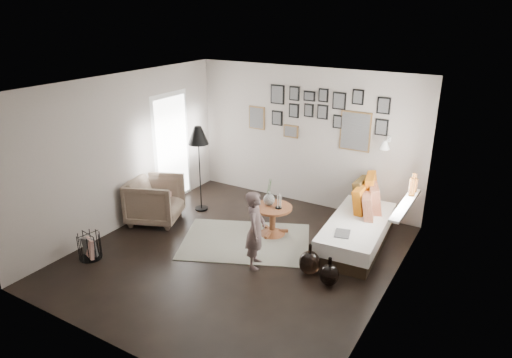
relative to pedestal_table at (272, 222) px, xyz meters
The scene contains 23 objects.
ground 0.92m from the pedestal_table, 99.32° to the right, with size 4.80×4.80×0.00m, color black.
wall_back 1.86m from the pedestal_table, 95.43° to the left, with size 4.50×4.50×0.00m, color gray.
wall_front 3.45m from the pedestal_table, 92.52° to the right, with size 4.50×4.50×0.00m, color gray.
wall_left 2.77m from the pedestal_table, 159.81° to the right, with size 4.80×4.80×0.00m, color gray.
wall_right 2.52m from the pedestal_table, 22.70° to the right, with size 4.80×4.80×0.00m, color gray.
ceiling 2.53m from the pedestal_table, 99.32° to the right, with size 4.80×4.80×0.00m, color white.
door_left 2.54m from the pedestal_table, behind, with size 0.00×2.14×2.14m.
window_right 2.20m from the pedestal_table, 12.78° to the left, with size 0.15×1.32×1.30m.
gallery_wall 2.13m from the pedestal_table, 84.57° to the left, with size 2.74×0.03×1.08m.
wall_sconce 2.25m from the pedestal_table, 41.73° to the left, with size 0.18×0.36×0.16m.
rug 0.56m from the pedestal_table, 118.93° to the right, with size 2.04×1.43×0.01m, color beige.
pedestal_table is the anchor object (origin of this frame).
vase 0.42m from the pedestal_table, 165.96° to the left, with size 0.18×0.18×0.46m.
candles 0.40m from the pedestal_table, ahead, with size 0.11×0.11×0.24m.
daybed 1.41m from the pedestal_table, 18.17° to the left, with size 0.98×2.04×0.95m.
magazine_on_daybed 1.32m from the pedestal_table, ahead, with size 0.21×0.29×0.02m, color black.
armchair 2.12m from the pedestal_table, 163.62° to the right, with size 0.85×0.88×0.80m, color brown.
armchair_cushion 2.09m from the pedestal_table, 164.71° to the right, with size 0.36×0.36×0.09m, color beige.
floor_lamp 2.01m from the pedestal_table, behind, with size 0.37×0.37×1.60m.
magazine_basket 2.90m from the pedestal_table, 133.88° to the right, with size 0.38×0.38×0.41m.
demijohn_large 1.30m from the pedestal_table, 37.33° to the right, with size 0.31×0.31×0.46m.
demijohn_small 1.66m from the pedestal_table, 33.28° to the right, with size 0.27×0.27×0.42m.
child 1.09m from the pedestal_table, 75.28° to the right, with size 0.43×0.28×1.18m, color brown.
Camera 1 is at (3.40, -5.15, 3.60)m, focal length 32.00 mm.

